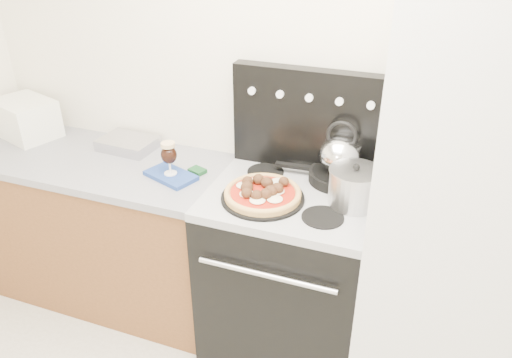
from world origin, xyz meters
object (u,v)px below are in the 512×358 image
at_px(oven_mitt, 171,176).
at_px(tea_kettle, 340,151).
at_px(stove_body, 289,275).
at_px(pizza, 263,192).
at_px(pizza_pan, 263,198).
at_px(fridge, 455,220).
at_px(stock_pot, 354,188).
at_px(base_cabinet, 106,230).
at_px(beer_glass, 169,158).
at_px(toaster_oven, 26,118).
at_px(skillet, 338,176).

bearing_deg(oven_mitt, tea_kettle, 15.33).
xyz_separation_m(stove_body, pizza, (-0.11, -0.09, 0.52)).
distance_m(oven_mitt, pizza_pan, 0.51).
bearing_deg(tea_kettle, stove_body, -127.82).
bearing_deg(pizza_pan, stove_body, 40.83).
distance_m(fridge, tea_kettle, 0.58).
height_order(stove_body, fridge, fridge).
xyz_separation_m(stove_body, tea_kettle, (0.17, 0.19, 0.64)).
xyz_separation_m(pizza_pan, stock_pot, (0.38, 0.10, 0.07)).
xyz_separation_m(base_cabinet, tea_kettle, (1.28, 0.16, 0.65)).
height_order(oven_mitt, stock_pot, stock_pot).
xyz_separation_m(beer_glass, pizza, (0.50, -0.07, -0.05)).
distance_m(oven_mitt, stock_pot, 0.89).
bearing_deg(stove_body, pizza, -139.17).
distance_m(base_cabinet, pizza, 1.13).
height_order(toaster_oven, tea_kettle, tea_kettle).
xyz_separation_m(base_cabinet, oven_mitt, (0.50, -0.05, 0.48)).
distance_m(base_cabinet, fridge, 1.88).
xyz_separation_m(toaster_oven, oven_mitt, (1.01, -0.17, -0.10)).
bearing_deg(pizza_pan, beer_glass, 172.54).
xyz_separation_m(fridge, pizza_pan, (-0.81, -0.07, -0.02)).
relative_size(beer_glass, skillet, 0.61).
bearing_deg(toaster_oven, pizza_pan, 9.85).
height_order(oven_mitt, beer_glass, beer_glass).
xyz_separation_m(pizza, stock_pot, (0.38, 0.10, 0.04)).
relative_size(base_cabinet, stock_pot, 6.61).
xyz_separation_m(oven_mitt, beer_glass, (0.00, 0.00, 0.10)).
bearing_deg(base_cabinet, toaster_oven, 167.74).
distance_m(base_cabinet, oven_mitt, 0.69).
distance_m(pizza_pan, pizza, 0.03).
distance_m(stove_body, stock_pot, 0.62).
relative_size(toaster_oven, beer_glass, 1.99).
distance_m(beer_glass, tea_kettle, 0.81).
distance_m(skillet, tea_kettle, 0.13).
distance_m(base_cabinet, skillet, 1.39).
relative_size(fridge, pizza_pan, 5.07).
height_order(stove_body, stock_pot, stock_pot).
distance_m(pizza_pan, tea_kettle, 0.42).
height_order(stove_body, skillet, skillet).
xyz_separation_m(stove_body, stock_pot, (0.28, 0.01, 0.56)).
xyz_separation_m(oven_mitt, pizza_pan, (0.50, -0.07, 0.02)).
distance_m(oven_mitt, beer_glass, 0.10).
bearing_deg(skillet, pizza, -135.01).
bearing_deg(base_cabinet, stock_pot, -0.82).
relative_size(stove_body, toaster_oven, 2.61).
xyz_separation_m(oven_mitt, pizza, (0.50, -0.07, 0.05)).
relative_size(toaster_oven, pizza_pan, 0.90).
bearing_deg(stock_pot, skillet, 119.99).
distance_m(beer_glass, pizza_pan, 0.51).
distance_m(stove_body, pizza_pan, 0.51).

